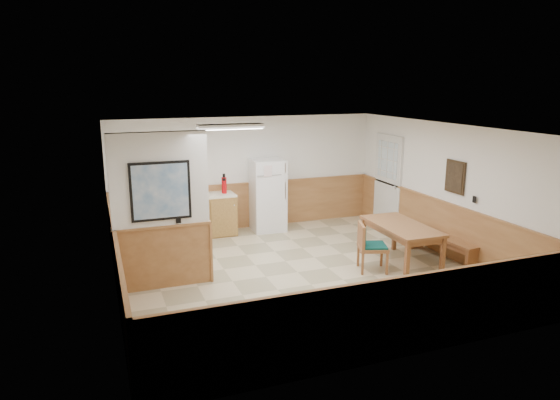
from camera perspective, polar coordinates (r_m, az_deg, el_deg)
name	(u,v)px	position (r m, az deg, el deg)	size (l,w,h in m)	color
ground	(298,272)	(8.79, 2.02, -8.25)	(6.00, 6.00, 0.00)	beige
ceiling	(299,128)	(8.21, 2.17, 8.20)	(6.00, 6.00, 0.02)	white
back_wall	(247,173)	(11.18, -3.82, 3.10)	(6.00, 0.02, 2.50)	white
right_wall	(445,190)	(9.93, 18.29, 1.14)	(0.02, 6.00, 2.50)	white
left_wall	(111,219)	(7.80, -18.72, -2.11)	(0.02, 6.00, 2.50)	white
wainscot_back	(248,206)	(11.32, -3.73, -0.66)	(6.00, 0.04, 1.00)	#B27C47
wainscot_right	(441,228)	(10.10, 17.89, -3.03)	(0.04, 6.00, 1.00)	#B27C47
wainscot_left	(117,267)	(8.03, -18.18, -7.27)	(0.04, 6.00, 1.00)	#B27C47
partition_wall	(161,213)	(8.05, -13.43, -1.44)	(1.50, 0.20, 2.50)	white
kitchen_counter	(197,215)	(10.77, -9.43, -1.76)	(2.20, 0.61, 1.00)	#AE863D
exterior_door	(388,182)	(11.46, 12.19, 2.06)	(0.07, 1.02, 2.15)	silver
kitchen_window	(150,165)	(10.71, -14.65, 3.86)	(0.80, 0.04, 1.00)	silver
wall_painting	(455,177)	(9.63, 19.37, 2.51)	(0.04, 0.50, 0.60)	#302213
fluorescent_fixture	(231,127)	(9.19, -5.67, 8.36)	(1.20, 0.30, 0.09)	silver
refrigerator	(268,195)	(11.04, -1.43, 0.57)	(0.73, 0.74, 1.59)	white
dining_table	(401,230)	(9.20, 13.68, -3.33)	(0.85, 1.65, 0.75)	#9E693A
dining_bench	(444,242)	(9.79, 18.19, -4.53)	(0.48, 1.57, 0.45)	#9E693A
dining_chair	(368,244)	(8.84, 9.99, -4.92)	(0.78, 0.64, 0.85)	#9E693A
fire_extinguisher	(224,185)	(10.75, -6.40, 1.75)	(0.12, 0.12, 0.43)	red
soap_bottle	(143,195)	(10.50, -15.35, 0.55)	(0.06, 0.06, 0.19)	#1B9544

